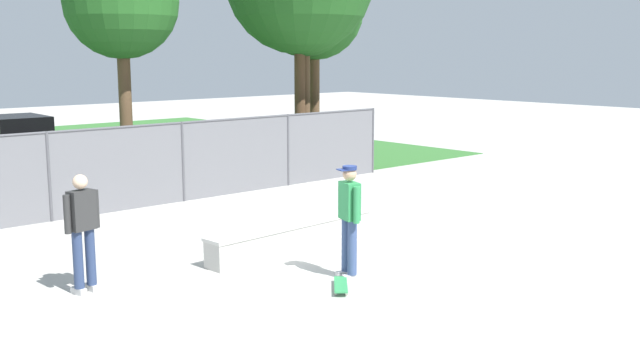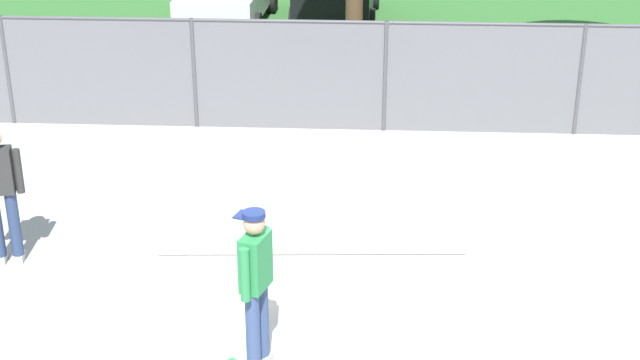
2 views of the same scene
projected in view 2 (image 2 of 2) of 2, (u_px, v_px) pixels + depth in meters
name	position (u px, v px, depth m)	size (l,w,h in m)	color
ground_plane	(248.00, 302.00, 11.32)	(80.00, 80.00, 0.00)	#ADAAA3
concrete_ledge	(312.00, 259.00, 11.75)	(3.80, 0.71, 0.53)	#B7B5AD
skateboarder	(256.00, 283.00, 9.69)	(0.37, 0.58, 1.84)	beige
chainlink_fence	(289.00, 71.00, 16.31)	(16.58, 0.07, 1.95)	#4C4C51
bystander	(0.00, 191.00, 11.84)	(0.59, 0.33, 1.82)	beige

